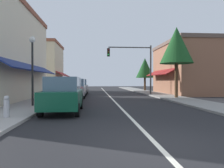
# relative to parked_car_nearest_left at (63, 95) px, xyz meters

# --- Properties ---
(ground_plane) EXTENTS (80.00, 80.00, 0.00)m
(ground_plane) POSITION_rel_parked_car_nearest_left_xyz_m (3.09, 12.28, -0.88)
(ground_plane) COLOR black
(sidewalk_left) EXTENTS (2.60, 56.00, 0.12)m
(sidewalk_left) POSITION_rel_parked_car_nearest_left_xyz_m (-2.41, 12.28, -0.82)
(sidewalk_left) COLOR #A39E99
(sidewalk_left) RESTS_ON ground
(sidewalk_right) EXTENTS (2.60, 56.00, 0.12)m
(sidewalk_right) POSITION_rel_parked_car_nearest_left_xyz_m (8.59, 12.28, -0.82)
(sidewalk_right) COLOR gray
(sidewalk_right) RESTS_ON ground
(lane_center_stripe) EXTENTS (0.14, 52.00, 0.01)m
(lane_center_stripe) POSITION_rel_parked_car_nearest_left_xyz_m (3.09, 12.28, -0.88)
(lane_center_stripe) COLOR silver
(lane_center_stripe) RESTS_ON ground
(storefront_right_block) EXTENTS (7.09, 10.20, 6.19)m
(storefront_right_block) POSITION_rel_parked_car_nearest_left_xyz_m (12.77, 14.28, 2.22)
(storefront_right_block) COLOR #8E5B42
(storefront_right_block) RESTS_ON ground
(storefront_far_left) EXTENTS (7.24, 8.20, 7.22)m
(storefront_far_left) POSITION_rel_parked_car_nearest_left_xyz_m (-6.67, 22.28, 2.74)
(storefront_far_left) COLOR beige
(storefront_far_left) RESTS_ON ground
(parked_car_nearest_left) EXTENTS (1.80, 4.11, 1.77)m
(parked_car_nearest_left) POSITION_rel_parked_car_nearest_left_xyz_m (0.00, 0.00, 0.00)
(parked_car_nearest_left) COLOR #0F4C33
(parked_car_nearest_left) RESTS_ON ground
(parked_car_second_left) EXTENTS (1.88, 4.15, 1.77)m
(parked_car_second_left) POSITION_rel_parked_car_nearest_left_xyz_m (-0.17, 4.37, 0.00)
(parked_car_second_left) COLOR maroon
(parked_car_second_left) RESTS_ON ground
(parked_car_third_left) EXTENTS (1.79, 4.10, 1.77)m
(parked_car_third_left) POSITION_rel_parked_car_nearest_left_xyz_m (-0.16, 9.41, 0.00)
(parked_car_third_left) COLOR #B7BABF
(parked_car_third_left) RESTS_ON ground
(parked_car_far_left) EXTENTS (1.82, 4.12, 1.77)m
(parked_car_far_left) POSITION_rel_parked_car_nearest_left_xyz_m (-0.13, 14.17, 0.00)
(parked_car_far_left) COLOR #4C5156
(parked_car_far_left) RESTS_ON ground
(traffic_signal_mast_arm) EXTENTS (5.04, 0.50, 5.59)m
(traffic_signal_mast_arm) POSITION_rel_parked_car_nearest_left_xyz_m (6.14, 13.06, 2.94)
(traffic_signal_mast_arm) COLOR #333333
(traffic_signal_mast_arm) RESTS_ON ground
(street_lamp_left_near) EXTENTS (0.36, 0.36, 4.19)m
(street_lamp_left_near) POSITION_rel_parked_car_nearest_left_xyz_m (-2.09, 2.18, 2.00)
(street_lamp_left_near) COLOR black
(street_lamp_left_near) RESTS_ON ground
(tree_right_near) EXTENTS (2.90, 2.90, 6.30)m
(tree_right_near) POSITION_rel_parked_car_nearest_left_xyz_m (8.72, 7.55, 3.79)
(tree_right_near) COLOR #4C331E
(tree_right_near) RESTS_ON ground
(tree_right_far) EXTENTS (2.74, 2.74, 5.07)m
(tree_right_far) POSITION_rel_parked_car_nearest_left_xyz_m (9.24, 21.62, 2.67)
(tree_right_far) COLOR #4C331E
(tree_right_far) RESTS_ON ground
(fire_hydrant) EXTENTS (0.22, 0.22, 0.87)m
(fire_hydrant) POSITION_rel_parked_car_nearest_left_xyz_m (-1.97, -1.91, -0.33)
(fire_hydrant) COLOR #B2B2B7
(fire_hydrant) RESTS_ON ground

